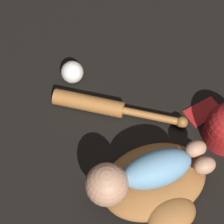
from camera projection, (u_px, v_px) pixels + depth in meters
name	position (u px, v px, depth m)	size (l,w,h in m)	color
ground_plane	(159.00, 179.00, 1.15)	(6.00, 6.00, 0.00)	black
baseball_glove	(157.00, 186.00, 1.10)	(0.36, 0.31, 0.07)	#935B2D
baby_figure	(141.00, 174.00, 1.03)	(0.38, 0.14, 0.12)	#6693B2
baseball_bat	(103.00, 106.00, 1.26)	(0.42, 0.25, 0.06)	#9E602D
baseball	(72.00, 72.00, 1.33)	(0.08, 0.08, 0.08)	silver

